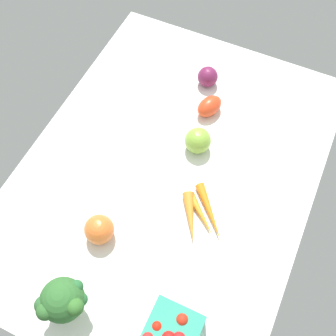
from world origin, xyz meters
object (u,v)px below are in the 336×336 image
at_px(roma_tomato, 209,106).
at_px(carrot_bunch, 200,215).
at_px(berry_basket, 171,333).
at_px(heirloom_tomato_green, 198,141).
at_px(red_onion_center, 208,77).
at_px(broccoli_head, 62,301).
at_px(heirloom_tomato_orange, 99,229).

xyz_separation_m(roma_tomato, carrot_bunch, (-0.32, -0.10, -0.01)).
xyz_separation_m(berry_basket, heirloom_tomato_green, (0.48, 0.14, 0.00)).
bearing_deg(heirloom_tomato_green, red_onion_center, 15.57).
distance_m(carrot_bunch, broccoli_head, 0.39).
bearing_deg(heirloom_tomato_orange, heirloom_tomato_green, -19.05).
distance_m(heirloom_tomato_green, red_onion_center, 0.24).
bearing_deg(red_onion_center, heirloom_tomato_orange, 174.62).
xyz_separation_m(heirloom_tomato_orange, broccoli_head, (-0.19, -0.02, 0.05)).
distance_m(heirloom_tomato_orange, carrot_bunch, 0.25).
relative_size(berry_basket, red_onion_center, 1.85).
relative_size(carrot_bunch, heirloom_tomato_green, 2.32).
height_order(roma_tomato, broccoli_head, broccoli_head).
relative_size(berry_basket, heirloom_tomato_green, 1.57).
bearing_deg(roma_tomato, red_onion_center, 48.43).
bearing_deg(heirloom_tomato_orange, berry_basket, -118.97).
distance_m(carrot_bunch, red_onion_center, 0.44).
bearing_deg(roma_tomato, heirloom_tomato_orange, -168.55).
bearing_deg(roma_tomato, carrot_bunch, -138.51).
relative_size(berry_basket, broccoli_head, 0.84).
height_order(roma_tomato, red_onion_center, red_onion_center).
xyz_separation_m(roma_tomato, red_onion_center, (0.10, 0.05, 0.00)).
bearing_deg(heirloom_tomato_green, heirloom_tomato_orange, 160.95).
xyz_separation_m(heirloom_tomato_orange, heirloom_tomato_green, (0.34, -0.12, -0.00)).
bearing_deg(broccoli_head, berry_basket, -78.82).
distance_m(roma_tomato, red_onion_center, 0.11).
height_order(berry_basket, carrot_bunch, berry_basket).
relative_size(roma_tomato, broccoli_head, 0.60).
distance_m(berry_basket, heirloom_tomato_green, 0.50).
bearing_deg(broccoli_head, red_onion_center, -2.23).
relative_size(heirloom_tomato_orange, heirloom_tomato_green, 1.02).
bearing_deg(heirloom_tomato_green, carrot_bunch, -155.50).
bearing_deg(heirloom_tomato_orange, broccoli_head, -172.72).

